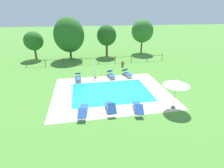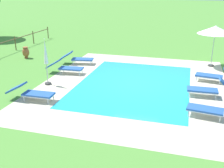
{
  "view_description": "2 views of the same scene",
  "coord_description": "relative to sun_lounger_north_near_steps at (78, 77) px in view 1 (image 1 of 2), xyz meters",
  "views": [
    {
      "loc": [
        -2.7,
        -15.22,
        7.29
      ],
      "look_at": [
        0.19,
        0.5,
        0.6
      ],
      "focal_mm": 28.2,
      "sensor_mm": 36.0,
      "label": 1
    },
    {
      "loc": [
        -12.48,
        -2.39,
        4.67
      ],
      "look_at": [
        -1.69,
        0.65,
        0.56
      ],
      "focal_mm": 43.67,
      "sensor_mm": 36.0,
      "label": 2
    }
  ],
  "objects": [
    {
      "name": "sun_lounger_north_near_steps",
      "position": [
        0.0,
        0.0,
        0.0
      ],
      "size": [
        0.67,
        2.08,
        0.73
      ],
      "color": "#2856A8",
      "rests_on": "ground"
    },
    {
      "name": "patio_umbrella_open_foreground",
      "position": [
        7.53,
        -7.65,
        1.81
      ],
      "size": [
        2.03,
        2.03,
        2.45
      ],
      "color": "#383838",
      "rests_on": "ground"
    },
    {
      "name": "sun_lounger_north_far",
      "position": [
        4.52,
        -7.66,
        0.01
      ],
      "size": [
        0.9,
        2.07,
        0.83
      ],
      "color": "#2856A8",
      "rests_on": "ground"
    },
    {
      "name": "sun_lounger_south_near_corner",
      "position": [
        3.81,
        0.19,
        0.01
      ],
      "size": [
        0.75,
        2.08,
        0.77
      ],
      "color": "#2856A8",
      "rests_on": "ground"
    },
    {
      "name": "tree_east_mid",
      "position": [
        -1.1,
        9.81,
        3.44
      ],
      "size": [
        4.68,
        4.68,
        6.46
      ],
      "color": "brown",
      "rests_on": "ground"
    },
    {
      "name": "patio_umbrella_closed_row_west",
      "position": [
        1.96,
        0.32,
        1.05
      ],
      "size": [
        0.32,
        0.32,
        2.29
      ],
      "color": "#383838",
      "rests_on": "ground"
    },
    {
      "name": "perimeter_fence",
      "position": [
        3.01,
        6.25,
        0.32
      ],
      "size": [
        20.19,
        0.08,
        1.05
      ],
      "color": "brown",
      "rests_on": "ground"
    },
    {
      "name": "tree_west_mid",
      "position": [
        11.62,
        12.05,
        3.54
      ],
      "size": [
        3.86,
        3.86,
        5.91
      ],
      "color": "brown",
      "rests_on": "ground"
    },
    {
      "name": "sun_lounger_south_far",
      "position": [
        5.8,
        0.3,
        0.01
      ],
      "size": [
        0.94,
        2.11,
        0.78
      ],
      "color": "#2856A8",
      "rests_on": "ground"
    },
    {
      "name": "ground_plane",
      "position": [
        3.09,
        -3.79,
        -0.36
      ],
      "size": [
        160.0,
        160.0,
        0.0
      ],
      "primitive_type": "plane",
      "color": "#518E38"
    },
    {
      "name": "tree_far_west",
      "position": [
        4.94,
        10.68,
        3.1
      ],
      "size": [
        3.2,
        3.2,
        5.18
      ],
      "color": "brown",
      "rests_on": "ground"
    },
    {
      "name": "tree_centre",
      "position": [
        -6.64,
        10.67,
        2.53
      ],
      "size": [
        2.93,
        2.93,
        4.37
      ],
      "color": "brown",
      "rests_on": "ground"
    },
    {
      "name": "terracotta_urn_near_fence",
      "position": [
        6.17,
        4.2,
        0.05
      ],
      "size": [
        0.44,
        0.44,
        0.76
      ],
      "color": "#A85B38",
      "rests_on": "ground"
    },
    {
      "name": "swimming_pool_water",
      "position": [
        3.09,
        -3.79,
        -0.35
      ],
      "size": [
        7.4,
        5.37,
        0.01
      ],
      "primitive_type": "cube",
      "color": "#23A8C1",
      "rests_on": "ground"
    },
    {
      "name": "sun_lounger_north_end",
      "position": [
        0.32,
        -7.33,
        0.0
      ],
      "size": [
        0.89,
        2.12,
        0.74
      ],
      "color": "#2856A8",
      "rests_on": "ground"
    },
    {
      "name": "sun_lounger_north_mid",
      "position": [
        2.42,
        -7.27,
        0.03
      ],
      "size": [
        0.64,
        1.95,
        0.92
      ],
      "color": "#2856A8",
      "rests_on": "ground"
    },
    {
      "name": "pool_deck_paving",
      "position": [
        3.09,
        -3.79,
        -0.35
      ],
      "size": [
        10.98,
        8.94,
        0.01
      ],
      "primitive_type": "cube",
      "color": "beige",
      "rests_on": "ground"
    },
    {
      "name": "pool_coping_rim",
      "position": [
        3.09,
        -3.79,
        -0.35
      ],
      "size": [
        7.88,
        5.85,
        0.01
      ],
      "color": "beige",
      "rests_on": "ground"
    }
  ]
}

